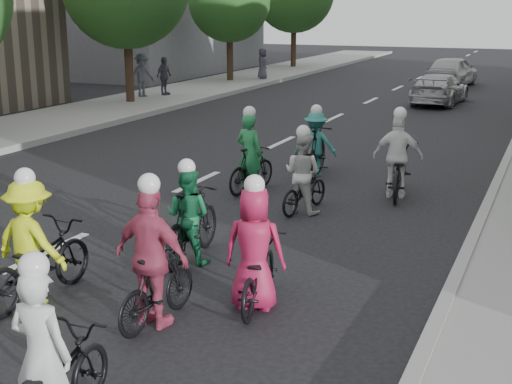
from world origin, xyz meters
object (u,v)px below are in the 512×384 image
Objects in this scene: cyclist_1 at (190,221)px; cyclist_3 at (154,270)px; cyclist_4 at (256,261)px; spectator_1 at (164,76)px; cyclist_8 at (398,166)px; follow_car_lead at (439,89)px; follow_car_trail at (452,71)px; spectator_0 at (142,75)px; cyclist_0 at (49,377)px; cyclist_2 at (34,253)px; cyclist_5 at (251,163)px; cyclist_7 at (316,148)px; cyclist_6 at (303,181)px; spectator_2 at (262,63)px.

cyclist_3 reaches higher than cyclist_1.
cyclist_4 reaches higher than spectator_1.
cyclist_3 is at bearing 37.68° from cyclist_4.
follow_car_lead is at bearing -92.25° from cyclist_8.
follow_car_trail is 2.45× the size of spectator_0.
cyclist_1 is 19.64m from spectator_1.
cyclist_2 is (-2.11, 2.32, 0.09)m from cyclist_0.
cyclist_5 reaches higher than cyclist_0.
cyclist_4 is 5.76m from cyclist_5.
cyclist_2 is 1.05× the size of cyclist_7.
cyclist_3 is at bearing -176.51° from cyclist_2.
cyclist_0 reaches higher than cyclist_4.
cyclist_5 is at bearing -70.82° from cyclist_3.
follow_car_lead is at bearing -94.64° from cyclist_1.
cyclist_6 is at bearing 96.68° from cyclist_7.
cyclist_8 reaches higher than follow_car_trail.
cyclist_8 is 1.32× the size of spectator_1.
follow_car_lead is 2.34× the size of spectator_0.
cyclist_4 is 1.00× the size of spectator_0.
cyclist_5 is 0.96× the size of cyclist_7.
cyclist_1 is at bearing -113.53° from cyclist_2.
cyclist_7 is at bearing -162.03° from spectator_2.
cyclist_5 reaches higher than follow_car_lead.
cyclist_5 reaches higher than cyclist_7.
spectator_1 is at bearing -53.63° from cyclist_7.
cyclist_3 is 0.44× the size of follow_car_trail.
cyclist_8 is (3.13, 7.06, -0.02)m from cyclist_2.
cyclist_4 reaches higher than follow_car_lead.
cyclist_2 is 1.78m from cyclist_3.
cyclist_2 is at bearing 93.60° from follow_car_trail.
cyclist_4 is at bearing 77.20° from cyclist_8.
cyclist_0 is 0.90× the size of cyclist_2.
cyclist_2 is at bearing 75.51° from cyclist_7.
cyclist_2 reaches higher than cyclist_5.
cyclist_7 is (-1.64, 7.23, 0.03)m from cyclist_4.
spectator_1 reaches higher than cyclist_7.
cyclist_1 is at bearing -143.37° from spectator_1.
cyclist_6 is 0.38× the size of follow_car_trail.
cyclist_8 is 1.17× the size of spectator_0.
cyclist_3 is 6.40m from cyclist_5.
follow_car_trail is at bearing -90.67° from cyclist_0.
cyclist_3 reaches higher than cyclist_4.
cyclist_0 is 3.35m from cyclist_4.
cyclist_7 is 1.20× the size of spectator_1.
spectator_2 is at bearing -73.32° from cyclist_0.
cyclist_4 reaches higher than cyclist_6.
cyclist_2 is 0.45× the size of follow_car_trail.
follow_car_lead is (-0.23, 21.60, -0.11)m from cyclist_3.
spectator_0 is at bearing 161.37° from spectator_2.
follow_car_trail is at bearing -89.19° from spectator_2.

